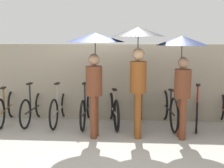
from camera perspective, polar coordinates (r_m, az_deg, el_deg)
name	(u,v)px	position (r m, az deg, el deg)	size (l,w,h in m)	color
ground_plane	(108,147)	(5.79, -0.72, -11.37)	(30.00, 30.00, 0.00)	#9E998E
back_wall	(115,82)	(7.42, 0.49, 0.33)	(12.96, 0.12, 1.81)	gray
parked_bicycle_0	(7,108)	(7.64, -18.73, -4.11)	(0.44, 1.63, 1.05)	black
parked_bicycle_1	(33,107)	(7.46, -14.18, -4.18)	(0.44, 1.64, 1.11)	black
parked_bicycle_2	(60,107)	(7.30, -9.51, -4.26)	(0.44, 1.72, 1.10)	black
parked_bicycle_3	(86,109)	(7.14, -4.73, -4.51)	(0.44, 1.74, 0.99)	black
parked_bicycle_4	(113,109)	(7.08, 0.24, -4.60)	(0.51, 1.64, 1.10)	black
parked_bicycle_5	(141,109)	(7.05, 5.30, -4.57)	(0.44, 1.71, 1.00)	black
parked_bicycle_6	(169,109)	(7.09, 10.33, -4.46)	(0.44, 1.78, 1.08)	black
parked_bicycle_7	(197,111)	(7.20, 15.27, -4.71)	(0.51, 1.65, 1.10)	black
pedestrian_leading	(95,52)	(6.10, -3.15, 5.82)	(1.16, 1.16, 2.06)	brown
pedestrian_center	(138,50)	(6.10, 4.80, 6.14)	(1.05, 1.05, 2.17)	brown
pedestrian_trailing	(182,58)	(6.17, 12.72, 4.66)	(1.00, 1.00, 2.00)	brown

